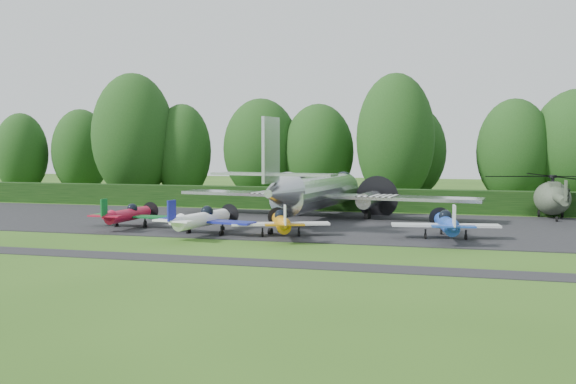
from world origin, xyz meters
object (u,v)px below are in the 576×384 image
(transport_plane, at_px, (318,192))
(light_plane_blue, at_px, (446,224))
(helicopter, at_px, (552,195))
(light_plane_red, at_px, (129,215))
(light_plane_orange, at_px, (281,222))
(light_plane_white, at_px, (202,219))

(transport_plane, relative_size, light_plane_blue, 3.59)
(light_plane_blue, xyz_separation_m, helicopter, (8.01, 14.69, 0.81))
(light_plane_red, bearing_deg, transport_plane, 33.58)
(light_plane_orange, height_order, light_plane_blue, light_plane_blue)
(helicopter, bearing_deg, light_plane_blue, -119.04)
(light_plane_red, distance_m, light_plane_white, 6.78)
(transport_plane, distance_m, light_plane_white, 11.94)
(light_plane_blue, bearing_deg, light_plane_red, -172.23)
(light_plane_red, height_order, light_plane_white, light_plane_white)
(transport_plane, distance_m, helicopter, 18.96)
(light_plane_red, xyz_separation_m, helicopter, (29.78, 14.48, 0.88))
(light_plane_blue, bearing_deg, light_plane_orange, -163.39)
(light_plane_white, distance_m, light_plane_orange, 5.20)
(light_plane_white, bearing_deg, light_plane_orange, -6.01)
(transport_plane, height_order, light_plane_red, transport_plane)
(transport_plane, height_order, light_plane_white, transport_plane)
(transport_plane, bearing_deg, light_plane_orange, -98.18)
(transport_plane, relative_size, light_plane_red, 3.84)
(helicopter, bearing_deg, transport_plane, -162.12)
(transport_plane, distance_m, light_plane_red, 14.60)
(transport_plane, xyz_separation_m, light_plane_blue, (9.99, -8.73, -1.17))
(light_plane_white, xyz_separation_m, light_plane_orange, (5.19, 0.41, -0.09))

